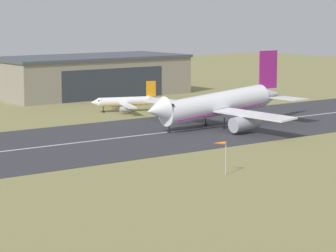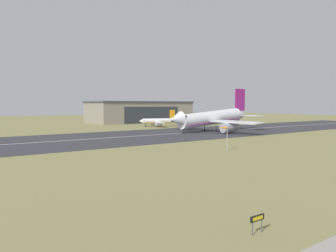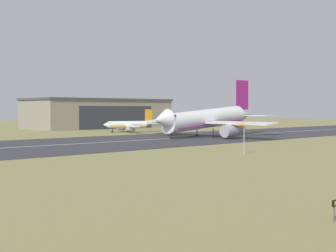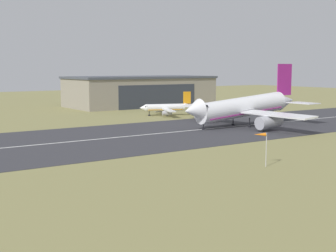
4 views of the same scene
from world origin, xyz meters
name	(u,v)px [view 3 (image 3 of 4)]	position (x,y,z in m)	size (l,w,h in m)	color
ground_plane	(262,170)	(0.00, 59.49, 0.00)	(602.61, 602.61, 0.00)	olive
runway_strip	(57,145)	(0.00, 118.97, 0.03)	(362.61, 47.38, 0.06)	#333338
runway_centreline	(57,145)	(0.00, 118.97, 0.07)	(326.35, 0.70, 0.01)	silver
hangar_building	(99,113)	(64.71, 199.34, 6.62)	(64.50, 30.21, 13.20)	gray
airplane_landing	(206,119)	(50.66, 118.49, 5.36)	(43.30, 50.30, 18.07)	white
airplane_parked_centre	(129,125)	(49.61, 156.64, 2.77)	(19.96, 23.30, 8.42)	white
windsock_pole	(239,127)	(13.94, 75.22, 5.20)	(1.98, 1.63, 5.87)	#B7B7BC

